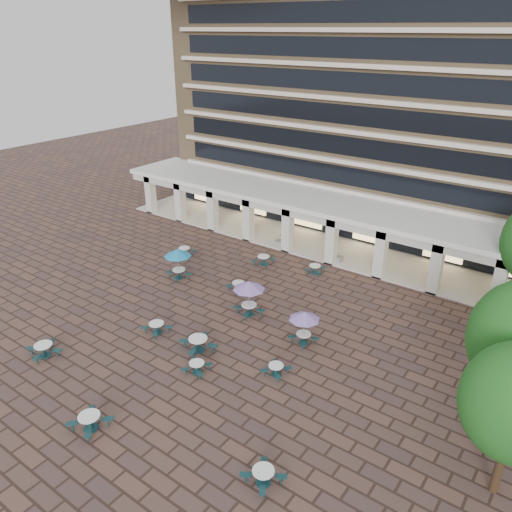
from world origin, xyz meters
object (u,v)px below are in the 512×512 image
(picnic_table_0, at_px, (44,349))
(picnic_table_1, at_px, (198,343))
(picnic_table_2, at_px, (90,421))
(planter_left, at_px, (284,242))
(planter_right, at_px, (334,255))

(picnic_table_0, relative_size, picnic_table_1, 0.88)
(picnic_table_1, bearing_deg, picnic_table_2, -64.65)
(picnic_table_1, bearing_deg, planter_left, 129.73)
(planter_right, bearing_deg, planter_left, 180.00)
(picnic_table_2, bearing_deg, planter_left, 98.74)
(picnic_table_0, xyz_separation_m, picnic_table_1, (6.97, 5.78, 0.04))
(picnic_table_2, distance_m, planter_left, 24.32)
(picnic_table_0, relative_size, picnic_table_2, 1.13)
(picnic_table_0, height_order, picnic_table_1, picnic_table_1)
(picnic_table_0, relative_size, planter_right, 1.38)
(picnic_table_0, xyz_separation_m, planter_right, (7.56, 21.79, 0.10))
(planter_right, bearing_deg, picnic_table_1, -92.12)
(picnic_table_2, relative_size, planter_right, 1.22)
(picnic_table_1, xyz_separation_m, planter_right, (0.59, 16.01, 0.05))
(picnic_table_1, bearing_deg, picnic_table_0, -115.87)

